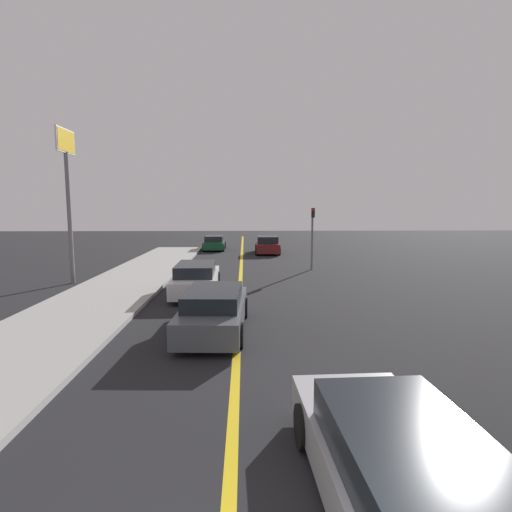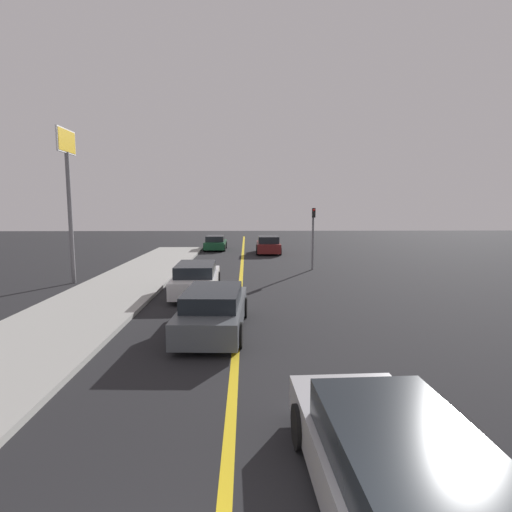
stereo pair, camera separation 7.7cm
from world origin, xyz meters
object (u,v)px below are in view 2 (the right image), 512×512
traffic_light (313,232)px  car_far_distant (196,279)px  car_parked_left_lot (268,245)px  car_near_right_lane (396,472)px  car_ahead_center (214,310)px  roadside_sign (68,172)px  car_oncoming_far (215,243)px

traffic_light → car_far_distant: bearing=-133.2°
car_parked_left_lot → car_far_distant: bearing=-103.7°
car_near_right_lane → traffic_light: traffic_light is taller
car_ahead_center → roadside_sign: bearing=136.3°
traffic_light → car_near_right_lane: bearing=-96.5°
car_far_distant → traffic_light: (6.04, 6.43, 1.60)m
car_parked_left_lot → traffic_light: bearing=-74.7°
car_oncoming_far → traffic_light: 13.06m
car_far_distant → traffic_light: size_ratio=1.30×
car_ahead_center → car_parked_left_lot: bearing=84.8°
car_oncoming_far → car_ahead_center: bearing=-85.8°
car_ahead_center → car_oncoming_far: car_ahead_center is taller
car_far_distant → car_parked_left_lot: bearing=73.9°
car_parked_left_lot → car_near_right_lane: bearing=-89.0°
car_near_right_lane → car_far_distant: (-3.86, 12.55, 0.03)m
car_ahead_center → car_parked_left_lot: (2.74, 20.08, 0.02)m
car_parked_left_lot → car_oncoming_far: 5.20m
car_ahead_center → car_parked_left_lot: size_ratio=1.18×
car_ahead_center → car_far_distant: bearing=105.0°
car_near_right_lane → car_oncoming_far: bearing=95.9°
car_parked_left_lot → car_oncoming_far: bearing=149.4°
car_far_distant → roadside_sign: (-6.30, 2.57, 4.68)m
car_near_right_lane → car_ahead_center: car_ahead_center is taller
car_far_distant → car_oncoming_far: size_ratio=1.17×
car_near_right_lane → roadside_sign: 18.82m
car_near_right_lane → car_far_distant: bearing=104.8°
car_parked_left_lot → roadside_sign: (-10.19, -12.30, 4.68)m
traffic_light → car_ahead_center: bearing=-112.8°
roadside_sign → car_near_right_lane: bearing=-56.1°
roadside_sign → car_oncoming_far: bearing=69.0°
car_ahead_center → traffic_light: traffic_light is taller
car_parked_left_lot → car_oncoming_far: size_ratio=1.00×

